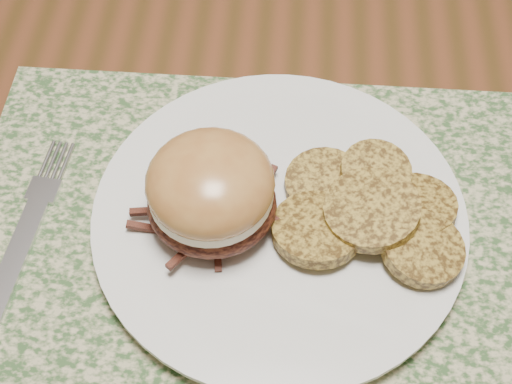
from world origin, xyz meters
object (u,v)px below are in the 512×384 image
dining_table (451,81)px  fork (21,246)px  pork_sandwich (211,192)px  dinner_plate (279,218)px

dining_table → fork: (-0.36, -0.27, 0.09)m
pork_sandwich → fork: size_ratio=0.47×
fork → dinner_plate: bearing=16.2°
dining_table → fork: bearing=-142.7°
dining_table → pork_sandwich: 0.35m
fork → pork_sandwich: bearing=16.3°
dining_table → pork_sandwich: (-0.21, -0.24, 0.13)m
dinner_plate → dining_table: bearing=54.7°
dining_table → fork: size_ratio=7.54×
pork_sandwich → fork: pork_sandwich is taller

